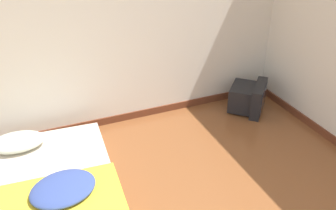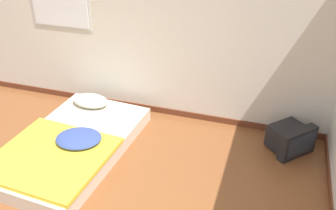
% 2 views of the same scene
% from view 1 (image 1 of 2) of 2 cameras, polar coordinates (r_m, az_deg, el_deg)
% --- Properties ---
extents(wall_back, '(7.42, 0.08, 2.60)m').
position_cam_1_polar(wall_back, '(3.97, -15.68, 12.40)').
color(wall_back, silver).
rests_on(wall_back, ground_plane).
extents(mattress_bed, '(1.36, 2.12, 0.33)m').
position_cam_1_polar(mattress_bed, '(3.39, -18.05, -14.12)').
color(mattress_bed, beige).
rests_on(mattress_bed, ground_plane).
extents(crt_tv, '(0.61, 0.61, 0.37)m').
position_cam_1_polar(crt_tv, '(4.76, 12.22, 1.15)').
color(crt_tv, black).
rests_on(crt_tv, ground_plane).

